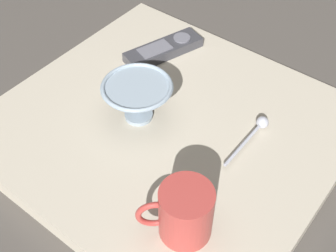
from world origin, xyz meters
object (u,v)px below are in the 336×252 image
object	(u,v)px
tv_remote_near	(164,49)
coffee_mug	(184,213)
cereal_bowl	(138,99)
teaspoon	(258,128)

from	to	relation	value
tv_remote_near	coffee_mug	bearing A→B (deg)	42.35
cereal_bowl	tv_remote_near	bearing A→B (deg)	-155.48
tv_remote_near	teaspoon	bearing A→B (deg)	74.43
coffee_mug	teaspoon	world-z (taller)	coffee_mug
teaspoon	tv_remote_near	distance (m)	0.29
teaspoon	tv_remote_near	xyz separation A→B (m)	(-0.08, -0.28, -0.00)
teaspoon	cereal_bowl	bearing A→B (deg)	-62.65
cereal_bowl	tv_remote_near	xyz separation A→B (m)	(-0.18, -0.08, -0.03)
teaspoon	tv_remote_near	size ratio (longest dim) A/B	0.75
coffee_mug	tv_remote_near	bearing A→B (deg)	-137.65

